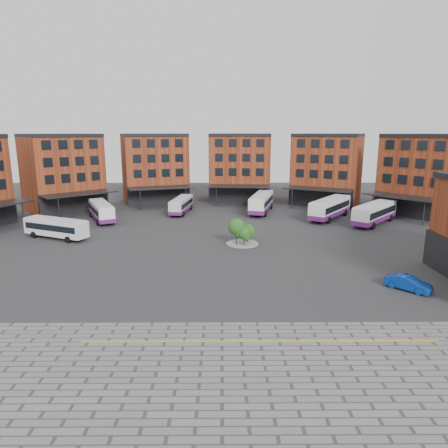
{
  "coord_description": "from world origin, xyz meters",
  "views": [
    {
      "loc": [
        -0.78,
        -40.32,
        14.84
      ],
      "look_at": [
        -0.52,
        6.77,
        4.0
      ],
      "focal_mm": 32.0,
      "sensor_mm": 36.0,
      "label": 1
    }
  ],
  "objects_px": {
    "bus_a": "(56,227)",
    "bus_c": "(181,205)",
    "bus_e": "(330,208)",
    "bus_d": "(261,202)",
    "bus_f": "(375,213)",
    "tree_island": "(242,231)",
    "bus_b": "(101,211)",
    "blue_car": "(408,283)"
  },
  "relations": [
    {
      "from": "bus_a",
      "to": "bus_b",
      "type": "height_order",
      "value": "bus_b"
    },
    {
      "from": "bus_a",
      "to": "bus_b",
      "type": "xyz_separation_m",
      "value": [
        2.94,
        11.94,
        -0.01
      ]
    },
    {
      "from": "bus_c",
      "to": "blue_car",
      "type": "relative_size",
      "value": 2.45
    },
    {
      "from": "bus_a",
      "to": "bus_f",
      "type": "distance_m",
      "value": 49.76
    },
    {
      "from": "bus_e",
      "to": "bus_b",
      "type": "bearing_deg",
      "value": -141.99
    },
    {
      "from": "bus_a",
      "to": "bus_f",
      "type": "xyz_separation_m",
      "value": [
        48.94,
        9.01,
        0.16
      ]
    },
    {
      "from": "bus_c",
      "to": "bus_e",
      "type": "height_order",
      "value": "bus_e"
    },
    {
      "from": "bus_b",
      "to": "bus_a",
      "type": "bearing_deg",
      "value": -130.1
    },
    {
      "from": "bus_f",
      "to": "blue_car",
      "type": "height_order",
      "value": "bus_f"
    },
    {
      "from": "bus_c",
      "to": "blue_car",
      "type": "bearing_deg",
      "value": -48.0
    },
    {
      "from": "bus_e",
      "to": "bus_f",
      "type": "distance_m",
      "value": 7.59
    },
    {
      "from": "bus_c",
      "to": "bus_f",
      "type": "relative_size",
      "value": 0.94
    },
    {
      "from": "bus_d",
      "to": "bus_f",
      "type": "bearing_deg",
      "value": -15.03
    },
    {
      "from": "bus_a",
      "to": "bus_d",
      "type": "distance_m",
      "value": 36.57
    },
    {
      "from": "bus_e",
      "to": "bus_f",
      "type": "relative_size",
      "value": 1.08
    },
    {
      "from": "bus_e",
      "to": "bus_f",
      "type": "xyz_separation_m",
      "value": [
        6.23,
        -4.33,
        -0.05
      ]
    },
    {
      "from": "bus_b",
      "to": "bus_e",
      "type": "height_order",
      "value": "bus_e"
    },
    {
      "from": "bus_c",
      "to": "blue_car",
      "type": "distance_m",
      "value": 45.75
    },
    {
      "from": "bus_d",
      "to": "bus_f",
      "type": "distance_m",
      "value": 20.43
    },
    {
      "from": "bus_f",
      "to": "bus_d",
      "type": "bearing_deg",
      "value": -168.01
    },
    {
      "from": "bus_c",
      "to": "bus_d",
      "type": "relative_size",
      "value": 0.82
    },
    {
      "from": "tree_island",
      "to": "bus_d",
      "type": "distance_m",
      "value": 22.99
    },
    {
      "from": "tree_island",
      "to": "bus_d",
      "type": "height_order",
      "value": "tree_island"
    },
    {
      "from": "bus_d",
      "to": "tree_island",
      "type": "bearing_deg",
      "value": -87.35
    },
    {
      "from": "bus_f",
      "to": "blue_car",
      "type": "xyz_separation_m",
      "value": [
        -7.35,
        -28.41,
        -1.17
      ]
    },
    {
      "from": "blue_car",
      "to": "bus_d",
      "type": "bearing_deg",
      "value": 59.39
    },
    {
      "from": "tree_island",
      "to": "bus_f",
      "type": "bearing_deg",
      "value": 28.82
    },
    {
      "from": "bus_d",
      "to": "bus_b",
      "type": "bearing_deg",
      "value": -151.15
    },
    {
      "from": "bus_c",
      "to": "bus_f",
      "type": "height_order",
      "value": "bus_f"
    },
    {
      "from": "bus_b",
      "to": "bus_e",
      "type": "bearing_deg",
      "value": -24.23
    },
    {
      "from": "bus_f",
      "to": "tree_island",
      "type": "bearing_deg",
      "value": -109.55
    },
    {
      "from": "bus_b",
      "to": "bus_e",
      "type": "distance_m",
      "value": 39.79
    },
    {
      "from": "tree_island",
      "to": "bus_b",
      "type": "distance_m",
      "value": 28.04
    },
    {
      "from": "bus_c",
      "to": "bus_e",
      "type": "bearing_deg",
      "value": -2.99
    },
    {
      "from": "tree_island",
      "to": "blue_car",
      "type": "distance_m",
      "value": 22.09
    },
    {
      "from": "bus_e",
      "to": "blue_car",
      "type": "xyz_separation_m",
      "value": [
        -1.12,
        -32.74,
        -1.22
      ]
    },
    {
      "from": "bus_a",
      "to": "bus_d",
      "type": "height_order",
      "value": "bus_d"
    },
    {
      "from": "bus_a",
      "to": "bus_c",
      "type": "xyz_separation_m",
      "value": [
        16.06,
        18.55,
        -0.16
      ]
    },
    {
      "from": "tree_island",
      "to": "bus_e",
      "type": "bearing_deg",
      "value": 45.76
    },
    {
      "from": "bus_e",
      "to": "bus_c",
      "type": "bearing_deg",
      "value": -155.07
    },
    {
      "from": "bus_c",
      "to": "bus_d",
      "type": "bearing_deg",
      "value": 10.19
    },
    {
      "from": "bus_f",
      "to": "bus_e",
      "type": "bearing_deg",
      "value": -173.19
    }
  ]
}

